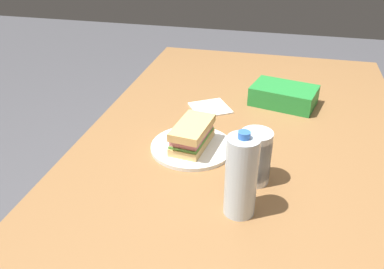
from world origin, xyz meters
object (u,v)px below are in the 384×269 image
(sandwich, at_px, (192,134))
(chip_bag, at_px, (284,95))
(dining_table, at_px, (243,165))
(plastic_cup_stack, at_px, (255,157))
(paper_plate, at_px, (192,147))
(water_bottle_tall, at_px, (241,176))

(sandwich, xyz_separation_m, chip_bag, (-0.39, 0.26, -0.02))
(dining_table, relative_size, plastic_cup_stack, 11.97)
(paper_plate, bearing_deg, water_bottle_tall, 34.87)
(water_bottle_tall, bearing_deg, chip_bag, 173.04)
(dining_table, height_order, paper_plate, paper_plate)
(paper_plate, relative_size, plastic_cup_stack, 1.70)
(paper_plate, distance_m, plastic_cup_stack, 0.24)
(dining_table, xyz_separation_m, plastic_cup_stack, (0.19, 0.05, 0.15))
(dining_table, height_order, sandwich, sandwich)
(water_bottle_tall, xyz_separation_m, plastic_cup_stack, (-0.14, 0.02, -0.03))
(paper_plate, height_order, water_bottle_tall, water_bottle_tall)
(sandwich, bearing_deg, paper_plate, -160.83)
(chip_bag, distance_m, water_bottle_tall, 0.66)
(chip_bag, bearing_deg, dining_table, 85.48)
(paper_plate, bearing_deg, plastic_cup_stack, 59.08)
(paper_plate, height_order, plastic_cup_stack, plastic_cup_stack)
(chip_bag, height_order, water_bottle_tall, water_bottle_tall)
(sandwich, height_order, water_bottle_tall, water_bottle_tall)
(chip_bag, xyz_separation_m, plastic_cup_stack, (0.51, -0.06, 0.04))
(dining_table, relative_size, paper_plate, 7.05)
(plastic_cup_stack, bearing_deg, dining_table, -165.82)
(paper_plate, xyz_separation_m, water_bottle_tall, (0.26, 0.18, 0.10))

